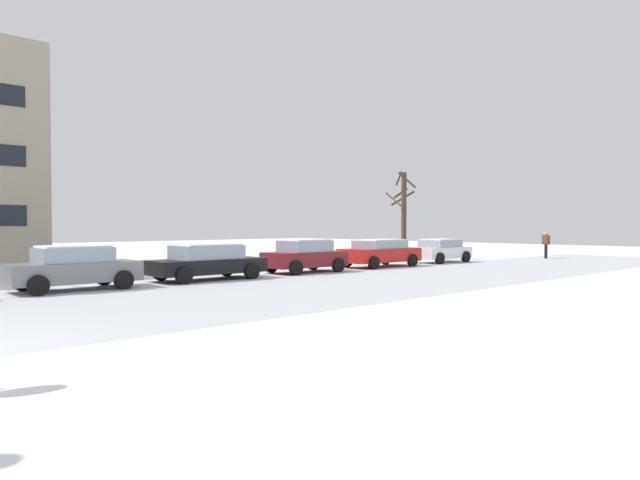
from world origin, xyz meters
TOP-DOWN VIEW (x-y plane):
  - parked_car_gray at (5.13, 8.02)m, footprint 4.14×2.02m
  - parked_car_black at (10.27, 8.13)m, footprint 4.62×2.14m
  - parked_car_maroon at (15.41, 8.16)m, footprint 3.87×2.05m
  - parked_car_red at (20.55, 8.18)m, footprint 4.54×2.16m
  - parked_car_white at (25.70, 8.11)m, footprint 3.85×2.06m
  - pedestrian_crossing at (33.97, 5.83)m, footprint 0.51×0.44m
  - tree_far_left at (26.04, 11.10)m, footprint 2.09×1.89m

SIDE VIEW (x-z plane):
  - parked_car_white at x=25.70m, z-range 0.02..1.38m
  - parked_car_black at x=10.27m, z-range 0.02..1.43m
  - parked_car_red at x=20.55m, z-range 0.03..1.45m
  - parked_car_gray at x=5.13m, z-range 0.01..1.50m
  - parked_car_maroon at x=15.41m, z-range 0.01..1.52m
  - pedestrian_crossing at x=33.97m, z-range 0.14..1.85m
  - tree_far_left at x=26.04m, z-range 0.18..5.69m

